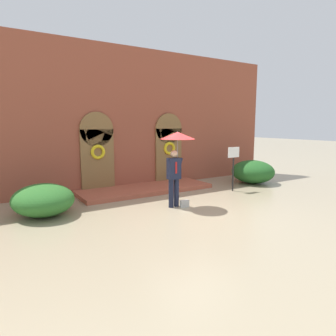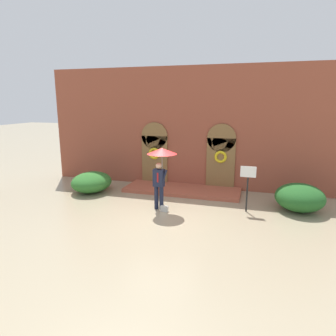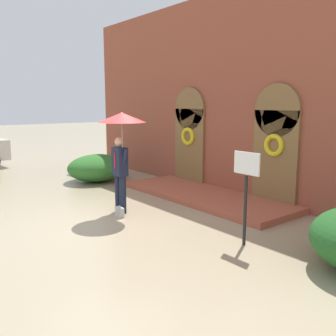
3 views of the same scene
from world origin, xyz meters
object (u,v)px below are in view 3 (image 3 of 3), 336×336
handbag (120,212)px  shrub_left (97,168)px  person_with_umbrella (121,132)px  sign_post (246,183)px

handbag → shrub_left: shrub_left is taller
person_with_umbrella → sign_post: 3.26m
handbag → shrub_left: 4.21m
person_with_umbrella → shrub_left: bearing=160.8°
handbag → sign_post: bearing=24.3°
sign_post → shrub_left: sign_post is taller
handbag → sign_post: (2.92, 0.89, 1.05)m
person_with_umbrella → handbag: person_with_umbrella is taller
sign_post → shrub_left: (-6.84, 0.62, -0.72)m
shrub_left → handbag: bearing=-21.0°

